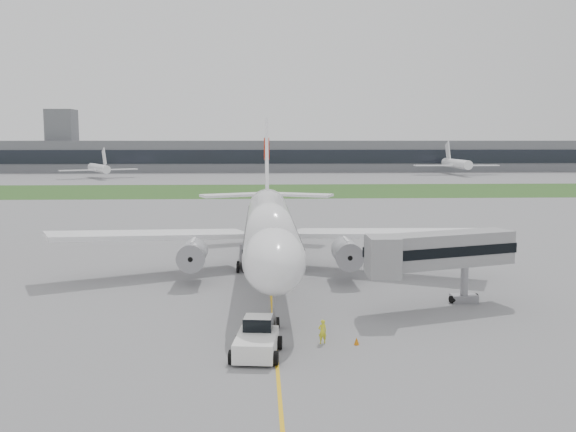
{
  "coord_description": "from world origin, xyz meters",
  "views": [
    {
      "loc": [
        -1.15,
        -64.37,
        14.96
      ],
      "look_at": [
        1.89,
        2.0,
        6.91
      ],
      "focal_mm": 40.0,
      "sensor_mm": 36.0,
      "label": 1
    }
  ],
  "objects_px": {
    "airliner": "(270,224)",
    "pushback_tug": "(257,339)",
    "jet_bridge": "(433,252)",
    "ground_crew_near": "(322,332)"
  },
  "relations": [
    {
      "from": "airliner",
      "to": "pushback_tug",
      "type": "xyz_separation_m",
      "value": [
        -1.35,
        -26.09,
        -4.51
      ]
    },
    {
      "from": "airliner",
      "to": "jet_bridge",
      "type": "xyz_separation_m",
      "value": [
        14.19,
        -14.26,
        -0.6
      ]
    },
    {
      "from": "pushback_tug",
      "to": "ground_crew_near",
      "type": "xyz_separation_m",
      "value": [
        4.8,
        2.29,
        -0.25
      ]
    },
    {
      "from": "airliner",
      "to": "ground_crew_near",
      "type": "height_order",
      "value": "airliner"
    },
    {
      "from": "airliner",
      "to": "pushback_tug",
      "type": "bearing_deg",
      "value": -92.95
    },
    {
      "from": "airliner",
      "to": "pushback_tug",
      "type": "height_order",
      "value": "airliner"
    },
    {
      "from": "pushback_tug",
      "to": "ground_crew_near",
      "type": "relative_size",
      "value": 2.88
    },
    {
      "from": "airliner",
      "to": "pushback_tug",
      "type": "relative_size",
      "value": 10.48
    },
    {
      "from": "airliner",
      "to": "ground_crew_near",
      "type": "distance_m",
      "value": 24.52
    },
    {
      "from": "airliner",
      "to": "ground_crew_near",
      "type": "xyz_separation_m",
      "value": [
        3.46,
        -23.8,
        -4.77
      ]
    }
  ]
}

